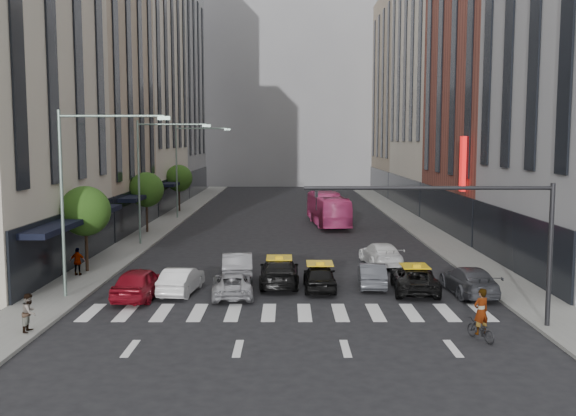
{
  "coord_description": "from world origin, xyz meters",
  "views": [
    {
      "loc": [
        -0.16,
        -26.63,
        7.71
      ],
      "look_at": [
        -0.13,
        8.38,
        4.0
      ],
      "focal_mm": 40.0,
      "sensor_mm": 36.0,
      "label": 1
    }
  ],
  "objects_px": {
    "streetlamp_far": "(186,159)",
    "car_white_front": "(181,280)",
    "taxi_center": "(320,277)",
    "pedestrian_near": "(29,312)",
    "taxi_left": "(279,272)",
    "streetlamp_near": "(81,178)",
    "streetlamp_mid": "(152,165)",
    "bus": "(328,209)",
    "motorcycle": "(480,330)",
    "pedestrian_far": "(78,262)",
    "car_red": "(139,283)"
  },
  "relations": [
    {
      "from": "motorcycle",
      "to": "streetlamp_far",
      "type": "bearing_deg",
      "value": -87.56
    },
    {
      "from": "pedestrian_far",
      "to": "streetlamp_near",
      "type": "bearing_deg",
      "value": 114.08
    },
    {
      "from": "streetlamp_far",
      "to": "car_white_front",
      "type": "height_order",
      "value": "streetlamp_far"
    },
    {
      "from": "car_white_front",
      "to": "taxi_center",
      "type": "bearing_deg",
      "value": -167.7
    },
    {
      "from": "streetlamp_mid",
      "to": "pedestrian_near",
      "type": "relative_size",
      "value": 5.87
    },
    {
      "from": "taxi_left",
      "to": "bus",
      "type": "relative_size",
      "value": 0.48
    },
    {
      "from": "car_white_front",
      "to": "pedestrian_far",
      "type": "xyz_separation_m",
      "value": [
        -6.41,
        3.65,
        0.26
      ]
    },
    {
      "from": "bus",
      "to": "pedestrian_far",
      "type": "height_order",
      "value": "bus"
    },
    {
      "from": "taxi_left",
      "to": "pedestrian_near",
      "type": "distance_m",
      "value": 13.14
    },
    {
      "from": "streetlamp_mid",
      "to": "streetlamp_far",
      "type": "relative_size",
      "value": 1.0
    },
    {
      "from": "streetlamp_mid",
      "to": "pedestrian_far",
      "type": "height_order",
      "value": "streetlamp_mid"
    },
    {
      "from": "pedestrian_far",
      "to": "bus",
      "type": "bearing_deg",
      "value": -122.02
    },
    {
      "from": "car_white_front",
      "to": "taxi_center",
      "type": "xyz_separation_m",
      "value": [
        7.03,
        0.67,
        0.02
      ]
    },
    {
      "from": "streetlamp_near",
      "to": "streetlamp_mid",
      "type": "xyz_separation_m",
      "value": [
        0.0,
        16.0,
        0.0
      ]
    },
    {
      "from": "bus",
      "to": "motorcycle",
      "type": "relative_size",
      "value": 6.56
    },
    {
      "from": "motorcycle",
      "to": "car_red",
      "type": "bearing_deg",
      "value": -46.13
    },
    {
      "from": "streetlamp_near",
      "to": "streetlamp_far",
      "type": "relative_size",
      "value": 1.0
    },
    {
      "from": "bus",
      "to": "pedestrian_near",
      "type": "relative_size",
      "value": 6.85
    },
    {
      "from": "streetlamp_near",
      "to": "taxi_center",
      "type": "bearing_deg",
      "value": 9.04
    },
    {
      "from": "taxi_center",
      "to": "car_red",
      "type": "bearing_deg",
      "value": 11.02
    },
    {
      "from": "taxi_center",
      "to": "pedestrian_near",
      "type": "xyz_separation_m",
      "value": [
        -11.9,
        -7.66,
        0.23
      ]
    },
    {
      "from": "streetlamp_far",
      "to": "car_white_front",
      "type": "distance_m",
      "value": 31.59
    },
    {
      "from": "car_red",
      "to": "taxi_center",
      "type": "relative_size",
      "value": 1.12
    },
    {
      "from": "pedestrian_near",
      "to": "car_red",
      "type": "bearing_deg",
      "value": -26.12
    },
    {
      "from": "streetlamp_near",
      "to": "taxi_center",
      "type": "height_order",
      "value": "streetlamp_near"
    },
    {
      "from": "car_red",
      "to": "motorcycle",
      "type": "bearing_deg",
      "value": 160.09
    },
    {
      "from": "streetlamp_near",
      "to": "pedestrian_far",
      "type": "relative_size",
      "value": 5.77
    },
    {
      "from": "streetlamp_near",
      "to": "taxi_center",
      "type": "xyz_separation_m",
      "value": [
        11.54,
        1.84,
        -5.21
      ]
    },
    {
      "from": "taxi_left",
      "to": "pedestrian_near",
      "type": "height_order",
      "value": "pedestrian_near"
    },
    {
      "from": "car_red",
      "to": "car_white_front",
      "type": "distance_m",
      "value": 2.15
    },
    {
      "from": "streetlamp_mid",
      "to": "bus",
      "type": "distance_m",
      "value": 18.17
    },
    {
      "from": "car_red",
      "to": "pedestrian_far",
      "type": "relative_size",
      "value": 2.91
    },
    {
      "from": "streetlamp_mid",
      "to": "car_white_front",
      "type": "xyz_separation_m",
      "value": [
        4.51,
        -14.83,
        -5.23
      ]
    },
    {
      "from": "motorcycle",
      "to": "streetlamp_near",
      "type": "bearing_deg",
      "value": -42.45
    },
    {
      "from": "streetlamp_mid",
      "to": "car_red",
      "type": "xyz_separation_m",
      "value": [
        2.64,
        -15.89,
        -5.13
      ]
    },
    {
      "from": "taxi_center",
      "to": "pedestrian_far",
      "type": "bearing_deg",
      "value": -12.47
    },
    {
      "from": "taxi_center",
      "to": "pedestrian_far",
      "type": "distance_m",
      "value": 13.77
    },
    {
      "from": "bus",
      "to": "pedestrian_far",
      "type": "distance_m",
      "value": 27.24
    },
    {
      "from": "bus",
      "to": "streetlamp_far",
      "type": "bearing_deg",
      "value": -25.1
    },
    {
      "from": "motorcycle",
      "to": "car_white_front",
      "type": "bearing_deg",
      "value": -52.8
    },
    {
      "from": "streetlamp_near",
      "to": "bus",
      "type": "relative_size",
      "value": 0.86
    },
    {
      "from": "pedestrian_near",
      "to": "pedestrian_far",
      "type": "relative_size",
      "value": 0.98
    },
    {
      "from": "taxi_left",
      "to": "taxi_center",
      "type": "height_order",
      "value": "taxi_left"
    },
    {
      "from": "car_red",
      "to": "taxi_center",
      "type": "height_order",
      "value": "car_red"
    },
    {
      "from": "bus",
      "to": "streetlamp_mid",
      "type": "bearing_deg",
      "value": 33.87
    },
    {
      "from": "streetlamp_near",
      "to": "car_white_front",
      "type": "relative_size",
      "value": 2.21
    },
    {
      "from": "taxi_center",
      "to": "pedestrian_near",
      "type": "distance_m",
      "value": 14.15
    },
    {
      "from": "streetlamp_mid",
      "to": "taxi_left",
      "type": "xyz_separation_m",
      "value": [
        9.44,
        -13.07,
        -5.17
      ]
    },
    {
      "from": "streetlamp_mid",
      "to": "taxi_left",
      "type": "height_order",
      "value": "streetlamp_mid"
    },
    {
      "from": "streetlamp_mid",
      "to": "pedestrian_far",
      "type": "bearing_deg",
      "value": -99.63
    }
  ]
}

